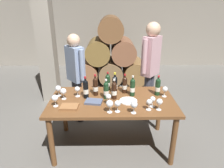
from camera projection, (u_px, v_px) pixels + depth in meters
name	position (u px, v px, depth m)	size (l,w,h in m)	color
ground_plane	(112.00, 145.00, 3.03)	(14.00, 14.00, 0.00)	#66635E
cellar_back_wall	(110.00, 22.00, 6.38)	(10.00, 0.24, 2.80)	gray
barrel_stack	(111.00, 58.00, 5.18)	(1.86, 0.90, 1.69)	#8B5D3D
stone_pillar	(46.00, 40.00, 4.00)	(0.32, 0.32, 2.60)	gray
dining_table	(112.00, 106.00, 2.77)	(1.70, 0.90, 0.76)	brown
wine_bottle_0	(125.00, 85.00, 2.91)	(0.07, 0.07, 0.29)	black
wine_bottle_1	(106.00, 90.00, 2.73)	(0.07, 0.07, 0.28)	#19381E
wine_bottle_2	(158.00, 87.00, 2.84)	(0.07, 0.07, 0.30)	#19381E
wine_bottle_3	(115.00, 84.00, 2.89)	(0.07, 0.07, 0.32)	black
wine_bottle_4	(108.00, 82.00, 3.02)	(0.07, 0.07, 0.28)	#19381E
wine_bottle_5	(114.00, 90.00, 2.73)	(0.07, 0.07, 0.29)	black
wine_bottle_6	(95.00, 86.00, 2.83)	(0.07, 0.07, 0.31)	black
wine_bottle_7	(132.00, 87.00, 2.82)	(0.07, 0.07, 0.30)	#19381E
wine_bottle_8	(86.00, 89.00, 2.75)	(0.07, 0.07, 0.31)	black
wine_glass_0	(63.00, 92.00, 2.72)	(0.08, 0.08, 0.16)	white
wine_glass_1	(153.00, 100.00, 2.52)	(0.07, 0.07, 0.14)	white
wine_glass_2	(134.00, 105.00, 2.37)	(0.09, 0.09, 0.16)	white
wine_glass_3	(110.00, 104.00, 2.39)	(0.09, 0.09, 0.16)	white
wine_glass_4	(149.00, 102.00, 2.45)	(0.07, 0.07, 0.14)	white
wine_glass_5	(77.00, 89.00, 2.80)	(0.08, 0.08, 0.15)	white
wine_glass_6	(159.00, 102.00, 2.44)	(0.08, 0.08, 0.15)	white
wine_glass_7	(108.00, 97.00, 2.58)	(0.07, 0.07, 0.15)	white
wine_glass_8	(118.00, 104.00, 2.40)	(0.08, 0.08, 0.15)	white
wine_glass_9	(55.00, 98.00, 2.53)	(0.08, 0.08, 0.16)	white
wine_glass_10	(58.00, 89.00, 2.81)	(0.08, 0.08, 0.16)	white
wine_glass_11	(165.00, 90.00, 2.79)	(0.08, 0.08, 0.15)	white
tasting_notebook	(94.00, 102.00, 2.66)	(0.22, 0.16, 0.03)	#4C5670
leather_ledger	(69.00, 107.00, 2.53)	(0.22, 0.16, 0.03)	#936038
serving_plate	(128.00, 101.00, 2.69)	(0.24, 0.24, 0.01)	white
sommelier_presenting	(151.00, 64.00, 3.33)	(0.35, 0.39, 1.72)	#383842
taster_seated_left	(76.00, 72.00, 3.34)	(0.34, 0.40, 1.54)	#383842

